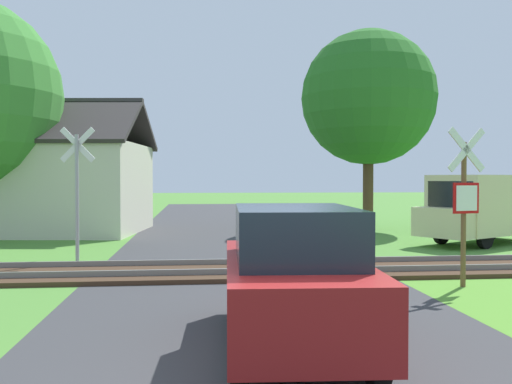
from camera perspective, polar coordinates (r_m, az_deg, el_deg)
ground_plane at (r=6.33m, az=3.04°, el=-18.26°), size 160.00×160.00×0.00m
road_asphalt at (r=8.22m, az=0.79°, el=-13.60°), size 6.48×80.00×0.01m
rail_track at (r=12.92m, az=-1.76°, el=-7.86°), size 60.00×2.60×0.22m
stop_sign_near at (r=11.82m, az=20.15°, el=-0.63°), size 0.86×0.24×3.12m
crossing_sign_far at (r=14.65m, az=-17.45°, el=0.64°), size 0.87×0.19×3.40m
house at (r=24.05m, az=-20.63°, el=0.71°), size 8.73×7.06×5.29m
tree_right at (r=24.55m, az=11.19°, el=9.22°), size 5.61×5.61×8.32m
mail_truck at (r=20.04m, az=21.99°, el=-1.29°), size 5.17×4.04×2.24m
parked_car at (r=7.14m, az=3.75°, el=-8.57°), size 1.85×4.08×1.78m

